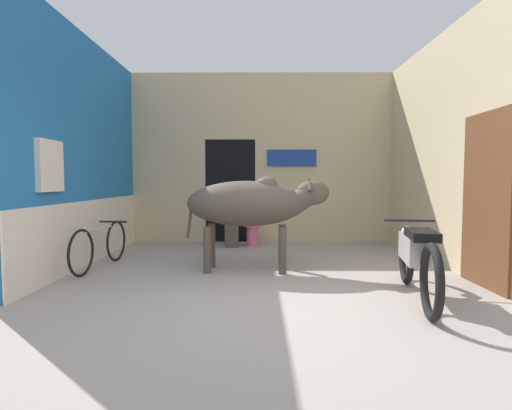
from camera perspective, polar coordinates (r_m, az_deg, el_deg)
name	(u,v)px	position (r m, az deg, el deg)	size (l,w,h in m)	color
ground_plane	(264,307)	(4.19, 1.17, -14.32)	(30.00, 30.00, 0.00)	#9E9389
wall_left_shopfront	(82,154)	(6.71, -23.56, 6.67)	(0.25, 4.30, 3.49)	#236BAD
wall_back_with_doorway	(252,169)	(8.53, -0.63, 5.16)	(5.35, 0.93, 3.49)	#C6B289
wall_right_with_door	(445,152)	(6.73, 25.36, 6.89)	(0.22, 4.30, 3.49)	#C6B289
cow	(252,204)	(5.62, -0.63, 0.14)	(2.03, 0.75, 1.35)	#4C4238
motorcycle_near	(417,256)	(4.66, 22.03, -6.80)	(0.62, 2.03, 0.82)	black
bicycle	(100,246)	(6.30, -21.34, -5.42)	(0.44, 1.69, 0.65)	black
shopkeeper_seated	(232,216)	(7.76, -3.44, -1.60)	(0.37, 0.33, 1.12)	brown
plastic_stool	(252,235)	(7.84, -0.54, -4.26)	(0.32, 0.32, 0.41)	#DB6093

